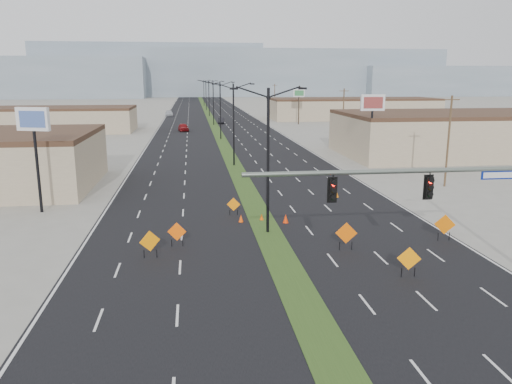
{
  "coord_description": "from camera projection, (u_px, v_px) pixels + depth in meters",
  "views": [
    {
      "loc": [
        -5.1,
        -21.26,
        10.59
      ],
      "look_at": [
        -0.97,
        10.9,
        3.2
      ],
      "focal_mm": 35.0,
      "sensor_mm": 36.0,
      "label": 1
    }
  ],
  "objects": [
    {
      "name": "streetlight_0",
      "position": [
        268.0,
        156.0,
        33.95
      ],
      "size": [
        5.15,
        0.24,
        10.02
      ],
      "color": "black",
      "rests_on": "ground"
    },
    {
      "name": "streetlight_5",
      "position": [
        206.0,
        94.0,
        169.34
      ],
      "size": [
        5.15,
        0.24,
        10.02
      ],
      "color": "black",
      "rests_on": "ground"
    },
    {
      "name": "mesa_backdrop",
      "position": [
        152.0,
        70.0,
        325.73
      ],
      "size": [
        140.0,
        50.0,
        32.0
      ],
      "primitive_type": "cube",
      "color": "gray",
      "rests_on": "ground"
    },
    {
      "name": "cone_3",
      "position": [
        241.0,
        218.0,
        37.58
      ],
      "size": [
        0.36,
        0.36,
        0.59
      ],
      "primitive_type": "cone",
      "rotation": [
        0.0,
        0.0,
        -0.01
      ],
      "color": "#FF4C05",
      "rests_on": "ground"
    },
    {
      "name": "construction_sign_5",
      "position": [
        445.0,
        225.0,
        33.13
      ],
      "size": [
        1.31,
        0.46,
        1.81
      ],
      "rotation": [
        0.0,
        0.0,
        -0.31
      ],
      "color": "#D56004",
      "rests_on": "ground"
    },
    {
      "name": "streetlight_3",
      "position": [
        213.0,
        101.0,
        115.18
      ],
      "size": [
        5.15,
        0.24,
        10.02
      ],
      "color": "black",
      "rests_on": "ground"
    },
    {
      "name": "building_sw_far",
      "position": [
        58.0,
        121.0,
        101.27
      ],
      "size": [
        30.0,
        14.0,
        4.5
      ],
      "primitive_type": "cube",
      "color": "tan",
      "rests_on": "ground"
    },
    {
      "name": "car_mid",
      "position": [
        221.0,
        121.0,
        120.08
      ],
      "size": [
        1.73,
        4.1,
        1.32
      ],
      "primitive_type": "imported",
      "rotation": [
        0.0,
        0.0,
        -0.09
      ],
      "color": "black",
      "rests_on": "ground"
    },
    {
      "name": "utility_pole_0",
      "position": [
        448.0,
        140.0,
        49.17
      ],
      "size": [
        1.6,
        0.2,
        9.0
      ],
      "color": "#4C3823",
      "rests_on": "ground"
    },
    {
      "name": "ground",
      "position": [
        306.0,
        308.0,
        23.55
      ],
      "size": [
        600.0,
        600.0,
        0.0
      ],
      "primitive_type": "plane",
      "color": "gray",
      "rests_on": "ground"
    },
    {
      "name": "construction_sign_1",
      "position": [
        150.0,
        242.0,
        29.9
      ],
      "size": [
        1.2,
        0.58,
        1.73
      ],
      "rotation": [
        0.0,
        0.0,
        0.43
      ],
      "color": "orange",
      "rests_on": "ground"
    },
    {
      "name": "road_surface",
      "position": [
        213.0,
        124.0,
        120.25
      ],
      "size": [
        25.0,
        400.0,
        0.02
      ],
      "primitive_type": "cube",
      "color": "black",
      "rests_on": "ground"
    },
    {
      "name": "car_far",
      "position": [
        169.0,
        114.0,
        143.34
      ],
      "size": [
        2.43,
        5.42,
        1.54
      ],
      "primitive_type": "imported",
      "rotation": [
        0.0,
        0.0,
        0.05
      ],
      "color": "silver",
      "rests_on": "ground"
    },
    {
      "name": "streetlight_6",
      "position": [
        204.0,
        92.0,
        196.41
      ],
      "size": [
        5.15,
        0.24,
        10.02
      ],
      "color": "black",
      "rests_on": "ground"
    },
    {
      "name": "streetlight_1",
      "position": [
        234.0,
        122.0,
        61.03
      ],
      "size": [
        5.15,
        0.24,
        10.02
      ],
      "color": "black",
      "rests_on": "ground"
    },
    {
      "name": "mesa_center",
      "position": [
        262.0,
        73.0,
        315.52
      ],
      "size": [
        220.0,
        50.0,
        28.0
      ],
      "primitive_type": "cube",
      "color": "gray",
      "rests_on": "ground"
    },
    {
      "name": "signal_mast",
      "position": [
        463.0,
        195.0,
        25.48
      ],
      "size": [
        16.3,
        0.6,
        8.0
      ],
      "color": "slate",
      "rests_on": "ground"
    },
    {
      "name": "streetlight_4",
      "position": [
        209.0,
        97.0,
        142.26
      ],
      "size": [
        5.15,
        0.24,
        10.02
      ],
      "color": "black",
      "rests_on": "ground"
    },
    {
      "name": "mesa_east",
      "position": [
        477.0,
        81.0,
        324.35
      ],
      "size": [
        160.0,
        50.0,
        18.0
      ],
      "primitive_type": "cube",
      "color": "gray",
      "rests_on": "ground"
    },
    {
      "name": "cone_1",
      "position": [
        286.0,
        219.0,
        37.35
      ],
      "size": [
        0.52,
        0.52,
        0.69
      ],
      "primitive_type": "cone",
      "rotation": [
        0.0,
        0.0,
        0.31
      ],
      "color": "#F13305",
      "rests_on": "ground"
    },
    {
      "name": "construction_sign_0",
      "position": [
        177.0,
        232.0,
        31.98
      ],
      "size": [
        1.21,
        0.18,
        1.61
      ],
      "rotation": [
        0.0,
        0.0,
        -0.11
      ],
      "color": "#FF5905",
      "rests_on": "ground"
    },
    {
      "name": "utility_pole_1",
      "position": [
        343.0,
        115.0,
        83.02
      ],
      "size": [
        1.6,
        0.2,
        9.0
      ],
      "color": "#4C3823",
      "rests_on": "ground"
    },
    {
      "name": "cone_0",
      "position": [
        262.0,
        217.0,
        38.04
      ],
      "size": [
        0.42,
        0.42,
        0.54
      ],
      "primitive_type": "cone",
      "rotation": [
        0.0,
        0.0,
        -0.38
      ],
      "color": "#DF4D04",
      "rests_on": "ground"
    },
    {
      "name": "cone_2",
      "position": [
        337.0,
        194.0,
        45.42
      ],
      "size": [
        0.52,
        0.52,
        0.65
      ],
      "primitive_type": "cone",
      "rotation": [
        0.0,
        0.0,
        0.43
      ],
      "color": "orange",
      "rests_on": "ground"
    },
    {
      "name": "utility_pole_2",
      "position": [
        299.0,
        104.0,
        116.86
      ],
      "size": [
        1.6,
        0.2,
        9.0
      ],
      "color": "#4C3823",
      "rests_on": "ground"
    },
    {
      "name": "pole_sign_west",
      "position": [
        34.0,
        128.0,
        39.02
      ],
      "size": [
        2.72,
        1.2,
        8.42
      ],
      "rotation": [
        0.0,
        0.0,
        -0.32
      ],
      "color": "black",
      "rests_on": "ground"
    },
    {
      "name": "building_se_near",
      "position": [
        470.0,
        135.0,
        70.68
      ],
      "size": [
        36.0,
        18.0,
        5.5
      ],
      "primitive_type": "cube",
      "color": "tan",
      "rests_on": "ground"
    },
    {
      "name": "pole_sign_east_near",
      "position": [
        372.0,
        109.0,
        58.91
      ],
      "size": [
        2.88,
        0.53,
        8.78
      ],
      "rotation": [
        0.0,
        0.0,
        -0.05
      ],
      "color": "black",
      "rests_on": "ground"
    },
    {
      "name": "streetlight_2",
      "position": [
        220.0,
        109.0,
        88.1
      ],
      "size": [
        5.15,
        0.24,
        10.02
      ],
      "color": "black",
      "rests_on": "ground"
    },
    {
      "name": "car_left",
      "position": [
        183.0,
        127.0,
        102.58
      ],
      "size": [
        2.43,
        4.85,
        1.59
      ],
      "primitive_type": "imported",
      "rotation": [
        0.0,
        0.0,
        0.12
      ],
      "color": "maroon",
      "rests_on": "ground"
    },
    {
      "name": "median_strip",
      "position": [
        213.0,
        124.0,
        120.25
      ],
      "size": [
        2.0,
        400.0,
        0.04
      ],
      "primitive_type": "cube",
      "color": "#2C481A",
      "rests_on": "ground"
    },
    {
      "name": "construction_sign_2",
      "position": [
        234.0,
        205.0,
        39.41
      ],
      "size": [
        1.05,
        0.24,
        1.41
      ],
      "rotation": [
        0.0,
        0.0,
        -0.19
      ],
      "color": "orange",
      "rests_on": "ground"
    },
    {
      "name": "construction_sign_3",
      "position": [
        346.0,
        234.0,
        31.27
      ],
      "size": [
        1.35,
        0.3,
        1.82
      ],
      "rotation": [
        0.0,
        0.0,
        -0.19
      ],
      "color": "#EC5C04",
      "rests_on": "ground"
    },
    {
      "name": "pole_sign_east_far",
      "position": [
        299.0,
        96.0,
        116.46
      ],
      "size": [
        2.69,
        0.69,
        8.18
      ],
      "rotation": [
        0.0,
        0.0,
        -0.12
      ],
      "color": "black",
      "rests_on": "ground"
    },
    {
      "name": "construction_sign_4",
      "position": [
        409.0,
        260.0,
        27.02
      ],
      "size": [
        1.26,
        0.35,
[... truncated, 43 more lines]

